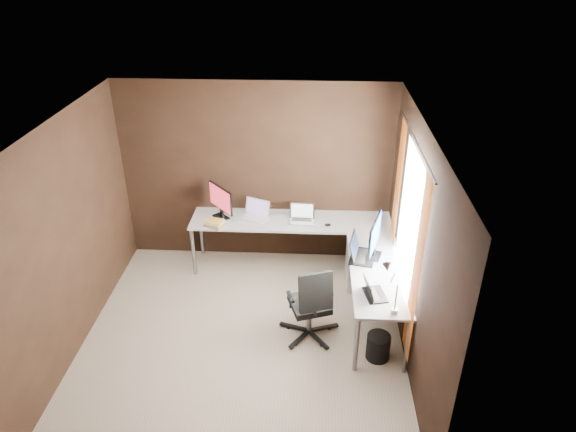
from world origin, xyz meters
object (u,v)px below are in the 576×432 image
object	(u,v)px
monitor_right	(375,236)
laptop_black_small	(373,292)
laptop_black_big	(359,253)
drawer_pedestal	(363,264)
laptop_white	(256,214)
office_chair	(310,316)
wastebasket	(378,347)
monitor_left	(221,200)
desk_lamp	(390,282)
laptop_silver	(302,217)
book_stack	(215,223)

from	to	relation	value
monitor_right	laptop_black_small	xyz separation A→B (m)	(-0.07, -0.76, -0.23)
monitor_right	laptop_black_big	world-z (taller)	monitor_right
drawer_pedestal	laptop_black_small	xyz separation A→B (m)	(-0.02, -1.23, 0.47)
laptop_white	laptop_black_big	xyz separation A→B (m)	(1.32, -0.90, 0.01)
drawer_pedestal	office_chair	bearing A→B (deg)	-122.57
laptop_white	wastebasket	distance (m)	2.40
monitor_right	laptop_white	distance (m)	1.73
monitor_left	wastebasket	bearing A→B (deg)	6.60
monitor_right	desk_lamp	world-z (taller)	desk_lamp
monitor_right	office_chair	world-z (taller)	monitor_right
monitor_left	monitor_right	world-z (taller)	monitor_right
laptop_white	wastebasket	world-z (taller)	laptop_white
laptop_silver	laptop_black_small	size ratio (longest dim) A/B	1.02
drawer_pedestal	laptop_silver	size ratio (longest dim) A/B	1.78
laptop_silver	book_stack	xyz separation A→B (m)	(-1.12, -0.20, -0.01)
monitor_right	desk_lamp	size ratio (longest dim) A/B	1.07
monitor_left	drawer_pedestal	bearing A→B (deg)	36.89
monitor_left	book_stack	size ratio (longest dim) A/B	1.55
wastebasket	monitor_right	bearing A→B (deg)	91.31
desk_lamp	office_chair	size ratio (longest dim) A/B	0.56
drawer_pedestal	book_stack	world-z (taller)	book_stack
office_chair	monitor_right	bearing A→B (deg)	20.10
drawer_pedestal	wastebasket	xyz separation A→B (m)	(0.07, -1.36, -0.15)
office_chair	laptop_black_big	bearing A→B (deg)	26.10
laptop_white	office_chair	xyz separation A→B (m)	(0.76, -1.45, -0.50)
laptop_black_small	desk_lamp	bearing A→B (deg)	-161.12
monitor_left	monitor_right	distance (m)	2.11
monitor_left	desk_lamp	distance (m)	2.69
monitor_left	wastebasket	size ratio (longest dim) A/B	1.51
laptop_black_big	desk_lamp	bearing A→B (deg)	-155.35
laptop_black_big	office_chair	distance (m)	0.93
laptop_white	laptop_silver	bearing A→B (deg)	17.16
laptop_white	book_stack	bearing A→B (deg)	-131.09
laptop_black_big	drawer_pedestal	bearing A→B (deg)	-1.15
monitor_right	laptop_white	bearing A→B (deg)	76.28
laptop_silver	desk_lamp	world-z (taller)	desk_lamp
monitor_left	laptop_white	world-z (taller)	monitor_left
drawer_pedestal	laptop_silver	distance (m)	1.01
laptop_white	office_chair	bearing A→B (deg)	-40.05
laptop_white	laptop_black_big	size ratio (longest dim) A/B	0.94
laptop_white	wastebasket	bearing A→B (deg)	-27.31
monitor_left	desk_lamp	xyz separation A→B (m)	(1.98, -1.82, 0.09)
monitor_left	monitor_right	bearing A→B (deg)	24.61
laptop_white	desk_lamp	xyz separation A→B (m)	(1.53, -1.84, 0.29)
laptop_black_big	laptop_black_small	bearing A→B (deg)	-161.28
drawer_pedestal	monitor_right	xyz separation A→B (m)	(0.05, -0.47, 0.71)
office_chair	laptop_white	bearing A→B (deg)	98.86
monitor_right	desk_lamp	bearing A→B (deg)	-160.16
office_chair	wastebasket	world-z (taller)	office_chair
laptop_white	desk_lamp	distance (m)	2.41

